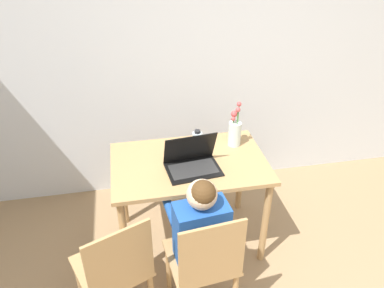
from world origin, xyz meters
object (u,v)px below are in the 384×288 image
Objects in this scene: person_seated at (198,227)px; laptop at (192,161)px; chair_occupied at (204,263)px; water_bottle at (197,143)px; flower_vase at (235,131)px; chair_spare at (115,272)px.

laptop is (0.05, 0.46, 0.17)m from person_seated.
person_seated is at bearing -90.00° from chair_occupied.
water_bottle is (0.07, 0.15, 0.04)m from laptop.
flower_vase is at bearing -127.16° from person_seated.
chair_spare is (-0.53, 0.04, 0.00)m from chair_occupied.
water_bottle is (0.10, 0.73, 0.39)m from chair_occupied.
person_seated is 2.69× the size of laptop.
person_seated is (-0.01, 0.12, 0.19)m from chair_occupied.
chair_spare is at bearing -10.39° from chair_occupied.
laptop is at bearing -147.52° from flower_vase.
person_seated reaches higher than chair_spare.
laptop reaches higher than chair_spare.
chair_occupied is 4.38× the size of water_bottle.
chair_occupied is 0.22m from person_seated.
chair_occupied is 0.99m from flower_vase.
flower_vase reaches higher than water_bottle.
water_bottle is at bearing -106.88° from person_seated.
laptop reaches higher than water_bottle.
chair_occupied is 0.53m from chair_spare.
chair_occupied and chair_spare have the same top height.
chair_occupied is at bearing -97.95° from water_bottle.
chair_spare is 1.27m from flower_vase.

